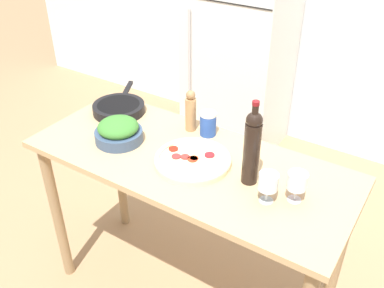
{
  "coord_description": "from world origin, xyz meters",
  "views": [
    {
      "loc": [
        0.88,
        -1.32,
        2.04
      ],
      "look_at": [
        0.0,
        0.03,
        1.0
      ],
      "focal_mm": 40.0,
      "sensor_mm": 36.0,
      "label": 1
    }
  ],
  "objects_px": {
    "refrigerator": "(240,44)",
    "homemade_pizza": "(193,160)",
    "salt_canister": "(208,124)",
    "salad_bowl": "(119,131)",
    "cast_iron_skillet": "(119,108)",
    "wine_bottle": "(253,146)",
    "wine_glass_near": "(268,183)",
    "pepper_mill": "(191,111)",
    "wine_glass_far": "(297,182)"
  },
  "relations": [
    {
      "from": "wine_glass_far",
      "to": "cast_iron_skillet",
      "type": "bearing_deg",
      "value": 170.55
    },
    {
      "from": "refrigerator",
      "to": "homemade_pizza",
      "type": "distance_m",
      "value": 1.73
    },
    {
      "from": "salad_bowl",
      "to": "cast_iron_skillet",
      "type": "relative_size",
      "value": 0.55
    },
    {
      "from": "wine_glass_near",
      "to": "pepper_mill",
      "type": "distance_m",
      "value": 0.62
    },
    {
      "from": "homemade_pizza",
      "to": "cast_iron_skillet",
      "type": "distance_m",
      "value": 0.62
    },
    {
      "from": "wine_bottle",
      "to": "salad_bowl",
      "type": "xyz_separation_m",
      "value": [
        -0.66,
        -0.06,
        -0.12
      ]
    },
    {
      "from": "pepper_mill",
      "to": "wine_bottle",
      "type": "bearing_deg",
      "value": -26.37
    },
    {
      "from": "wine_glass_near",
      "to": "wine_glass_far",
      "type": "relative_size",
      "value": 1.0
    },
    {
      "from": "refrigerator",
      "to": "wine_glass_near",
      "type": "height_order",
      "value": "refrigerator"
    },
    {
      "from": "refrigerator",
      "to": "salt_canister",
      "type": "bearing_deg",
      "value": -68.73
    },
    {
      "from": "homemade_pizza",
      "to": "refrigerator",
      "type": "bearing_deg",
      "value": 110.46
    },
    {
      "from": "wine_bottle",
      "to": "salad_bowl",
      "type": "height_order",
      "value": "wine_bottle"
    },
    {
      "from": "wine_bottle",
      "to": "homemade_pizza",
      "type": "relative_size",
      "value": 1.09
    },
    {
      "from": "homemade_pizza",
      "to": "wine_glass_far",
      "type": "bearing_deg",
      "value": 0.77
    },
    {
      "from": "wine_bottle",
      "to": "homemade_pizza",
      "type": "height_order",
      "value": "wine_bottle"
    },
    {
      "from": "wine_glass_near",
      "to": "cast_iron_skillet",
      "type": "xyz_separation_m",
      "value": [
        -0.97,
        0.24,
        -0.06
      ]
    },
    {
      "from": "wine_glass_near",
      "to": "wine_glass_far",
      "type": "xyz_separation_m",
      "value": [
        0.09,
        0.06,
        0.0
      ]
    },
    {
      "from": "wine_bottle",
      "to": "salt_canister",
      "type": "distance_m",
      "value": 0.42
    },
    {
      "from": "refrigerator",
      "to": "wine_glass_far",
      "type": "height_order",
      "value": "refrigerator"
    },
    {
      "from": "salad_bowl",
      "to": "salt_canister",
      "type": "bearing_deg",
      "value": 40.53
    },
    {
      "from": "wine_bottle",
      "to": "pepper_mill",
      "type": "xyz_separation_m",
      "value": [
        -0.43,
        0.22,
        -0.07
      ]
    },
    {
      "from": "salad_bowl",
      "to": "salt_canister",
      "type": "xyz_separation_m",
      "value": [
        0.33,
        0.28,
        0.01
      ]
    },
    {
      "from": "refrigerator",
      "to": "wine_bottle",
      "type": "height_order",
      "value": "refrigerator"
    },
    {
      "from": "homemade_pizza",
      "to": "wine_glass_near",
      "type": "bearing_deg",
      "value": -8.67
    },
    {
      "from": "wine_glass_near",
      "to": "salad_bowl",
      "type": "bearing_deg",
      "value": 178.24
    },
    {
      "from": "pepper_mill",
      "to": "cast_iron_skillet",
      "type": "height_order",
      "value": "pepper_mill"
    },
    {
      "from": "salt_canister",
      "to": "cast_iron_skillet",
      "type": "distance_m",
      "value": 0.52
    },
    {
      "from": "wine_glass_near",
      "to": "cast_iron_skillet",
      "type": "bearing_deg",
      "value": 166.03
    },
    {
      "from": "pepper_mill",
      "to": "salad_bowl",
      "type": "bearing_deg",
      "value": -130.08
    },
    {
      "from": "wine_bottle",
      "to": "pepper_mill",
      "type": "distance_m",
      "value": 0.49
    },
    {
      "from": "wine_bottle",
      "to": "wine_glass_far",
      "type": "distance_m",
      "value": 0.22
    },
    {
      "from": "refrigerator",
      "to": "wine_glass_far",
      "type": "bearing_deg",
      "value": -56.27
    },
    {
      "from": "homemade_pizza",
      "to": "salad_bowl",
      "type": "bearing_deg",
      "value": -175.06
    },
    {
      "from": "wine_glass_far",
      "to": "pepper_mill",
      "type": "xyz_separation_m",
      "value": [
        -0.64,
        0.23,
        0.01
      ]
    },
    {
      "from": "homemade_pizza",
      "to": "cast_iron_skillet",
      "type": "height_order",
      "value": "cast_iron_skillet"
    },
    {
      "from": "wine_bottle",
      "to": "salt_canister",
      "type": "height_order",
      "value": "wine_bottle"
    },
    {
      "from": "homemade_pizza",
      "to": "salt_canister",
      "type": "distance_m",
      "value": 0.26
    },
    {
      "from": "wine_glass_near",
      "to": "salt_canister",
      "type": "distance_m",
      "value": 0.55
    },
    {
      "from": "refrigerator",
      "to": "wine_glass_far",
      "type": "distance_m",
      "value": 1.95
    },
    {
      "from": "salad_bowl",
      "to": "homemade_pizza",
      "type": "xyz_separation_m",
      "value": [
        0.4,
        0.03,
        -0.04
      ]
    },
    {
      "from": "wine_glass_far",
      "to": "cast_iron_skillet",
      "type": "height_order",
      "value": "wine_glass_far"
    },
    {
      "from": "wine_bottle",
      "to": "refrigerator",
      "type": "bearing_deg",
      "value": 118.66
    },
    {
      "from": "homemade_pizza",
      "to": "cast_iron_skillet",
      "type": "xyz_separation_m",
      "value": [
        -0.59,
        0.18,
        0.01
      ]
    },
    {
      "from": "salt_canister",
      "to": "cast_iron_skillet",
      "type": "xyz_separation_m",
      "value": [
        -0.52,
        -0.06,
        -0.03
      ]
    },
    {
      "from": "refrigerator",
      "to": "homemade_pizza",
      "type": "xyz_separation_m",
      "value": [
        0.61,
        -1.62,
        0.07
      ]
    },
    {
      "from": "wine_glass_near",
      "to": "homemade_pizza",
      "type": "height_order",
      "value": "wine_glass_near"
    },
    {
      "from": "salad_bowl",
      "to": "cast_iron_skillet",
      "type": "height_order",
      "value": "salad_bowl"
    },
    {
      "from": "salad_bowl",
      "to": "salt_canister",
      "type": "relative_size",
      "value": 1.9
    },
    {
      "from": "wine_glass_far",
      "to": "salt_canister",
      "type": "xyz_separation_m",
      "value": [
        -0.54,
        0.24,
        -0.03
      ]
    },
    {
      "from": "wine_glass_far",
      "to": "cast_iron_skillet",
      "type": "xyz_separation_m",
      "value": [
        -1.06,
        0.18,
        -0.06
      ]
    }
  ]
}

